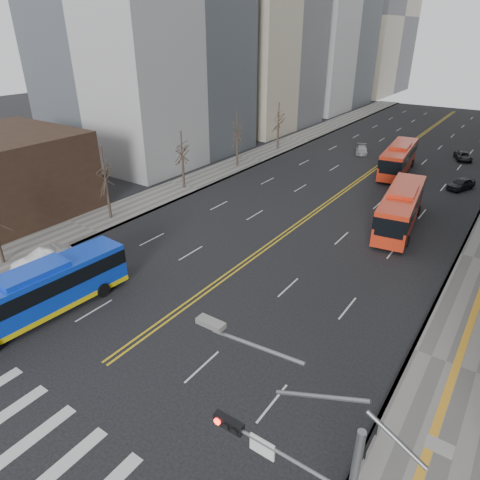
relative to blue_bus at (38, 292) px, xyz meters
The scene contains 13 objects.
ground 9.26m from the blue_bus, 39.18° to the right, with size 220.00×220.00×0.00m, color black.
sidewalk_left 40.43m from the blue_bus, 103.56° to the left, with size 5.00×130.00×0.15m, color slate.
crosswalk 9.26m from the blue_bus, 39.18° to the right, with size 26.70×4.00×0.01m.
centerline 49.80m from the blue_bus, 81.88° to the left, with size 0.55×100.00×0.01m.
pedestrian_railing 21.36m from the blue_bus, ahead, with size 0.06×6.06×1.02m.
street_trees 28.98m from the blue_bus, 90.29° to the left, with size 35.20×47.20×7.60m.
blue_bus is the anchor object (origin of this frame).
red_bus_near 31.54m from the blue_bus, 61.28° to the left, with size 4.35×12.44×3.84m.
red_bus_far 45.93m from the blue_bus, 77.49° to the left, with size 4.02×12.24×3.79m.
car_white 6.72m from the blue_bus, 145.52° to the left, with size 1.66×4.77×1.57m, color silver.
car_dark_mid 46.34m from the blue_bus, 67.00° to the left, with size 1.59×3.95×1.35m, color black.
car_silver 51.62m from the blue_bus, 87.01° to the left, with size 1.67×4.11×1.19m, color #A3A3A8.
car_dark_far 58.67m from the blue_bus, 74.17° to the left, with size 1.91×4.13×1.15m, color black.
Camera 1 is at (16.92, -5.91, 17.12)m, focal length 32.00 mm.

